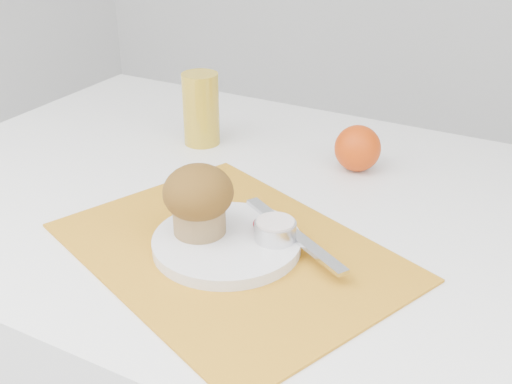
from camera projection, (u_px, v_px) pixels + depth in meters
The scene contains 11 objects.
table at pixel (262, 383), 1.15m from camera, with size 1.20×0.80×0.75m, color white.
placemat at pixel (230, 251), 0.84m from camera, with size 0.44×0.32×0.00m, color orange.
plate at pixel (227, 243), 0.84m from camera, with size 0.20×0.20×0.02m, color silver.
ramekin at pixel (275, 231), 0.83m from camera, with size 0.05×0.05×0.02m, color silver.
cream at pixel (275, 223), 0.82m from camera, with size 0.05×0.05×0.01m, color silver.
raspberry_near at pixel (264, 225), 0.84m from camera, with size 0.02×0.02×0.02m, color #61020B.
raspberry_far at pixel (259, 224), 0.85m from camera, with size 0.02×0.02×0.02m, color #5E0209.
butter_knife at pixel (293, 233), 0.84m from camera, with size 0.21×0.02×0.01m, color silver.
orange at pixel (358, 148), 1.05m from camera, with size 0.08×0.08×0.08m, color #CF3F07.
juice_glass at pixel (201, 109), 1.14m from camera, with size 0.06×0.06×0.13m, color gold.
muffin at pixel (198, 198), 0.83m from camera, with size 0.09×0.09×0.09m.
Camera 1 is at (0.40, -0.71, 1.21)m, focal length 45.00 mm.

